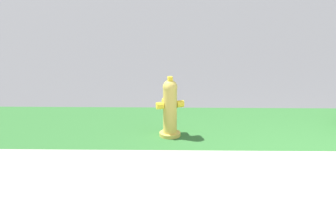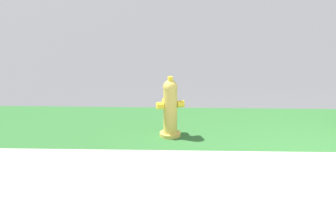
% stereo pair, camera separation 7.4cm
% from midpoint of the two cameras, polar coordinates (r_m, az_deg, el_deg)
% --- Properties ---
extents(grass_verge, '(18.00, 1.70, 0.01)m').
position_cam_midpoint_polar(grass_verge, '(6.65, 15.84, -1.80)').
color(grass_verge, '#2D662D').
rests_on(grass_verge, ground).
extents(fire_hydrant_by_grass_verge, '(0.37, 0.34, 0.80)m').
position_cam_midpoint_polar(fire_hydrant_by_grass_verge, '(5.98, -0.12, 0.53)').
color(fire_hydrant_by_grass_verge, gold).
rests_on(fire_hydrant_by_grass_verge, ground).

